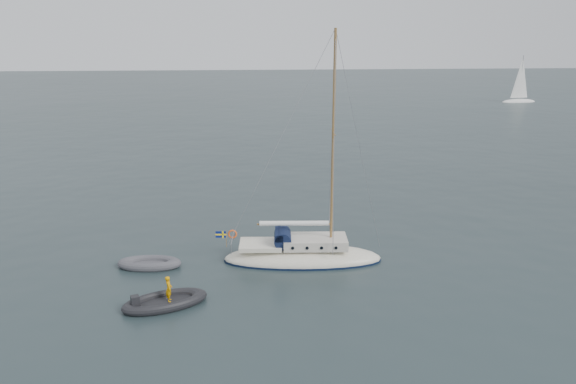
{
  "coord_description": "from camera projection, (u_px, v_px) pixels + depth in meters",
  "views": [
    {
      "loc": [
        -3.65,
        -25.78,
        11.11
      ],
      "look_at": [
        -1.45,
        0.0,
        3.73
      ],
      "focal_mm": 35.0,
      "sensor_mm": 36.0,
      "label": 1
    }
  ],
  "objects": [
    {
      "name": "dinghy",
      "position": [
        149.0,
        263.0,
        27.48
      ],
      "size": [
        3.13,
        1.41,
        0.45
      ],
      "rotation": [
        0.0,
        0.0,
        -0.08
      ],
      "color": "#515157",
      "rests_on": "ground"
    },
    {
      "name": "distant_yacht_b",
      "position": [
        521.0,
        81.0,
        91.35
      ],
      "size": [
        6.04,
        3.22,
        8.0
      ],
      "rotation": [
        0.0,
        0.0,
        0.17
      ],
      "color": "white",
      "rests_on": "ground"
    },
    {
      "name": "rib",
      "position": [
        165.0,
        301.0,
        23.61
      ],
      "size": [
        3.63,
        1.65,
        1.32
      ],
      "rotation": [
        0.0,
        0.0,
        0.37
      ],
      "color": "black",
      "rests_on": "ground"
    },
    {
      "name": "ground",
      "position": [
        317.0,
        263.0,
        28.05
      ],
      "size": [
        300.0,
        300.0,
        0.0
      ],
      "primitive_type": "plane",
      "color": "black",
      "rests_on": "ground"
    },
    {
      "name": "sailboat",
      "position": [
        303.0,
        244.0,
        28.03
      ],
      "size": [
        8.31,
        2.49,
        11.83
      ],
      "rotation": [
        0.0,
        0.0,
        -0.07
      ],
      "color": "white",
      "rests_on": "ground"
    }
  ]
}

